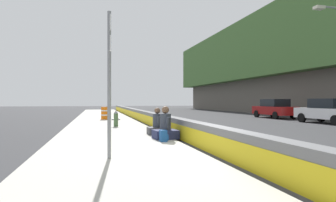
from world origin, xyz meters
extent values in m
plane|color=#353538|center=(0.00, 0.00, 0.00)|extent=(160.00, 160.00, 0.00)
cube|color=#B5B2A8|center=(0.00, 2.65, 0.07)|extent=(80.00, 4.40, 0.14)
cube|color=slate|center=(0.00, 0.00, 0.42)|extent=(76.00, 0.44, 0.85)
cube|color=gold|center=(0.00, 0.23, 0.38)|extent=(74.48, 0.01, 0.54)
cylinder|color=gray|center=(-0.34, 2.94, 1.94)|extent=(0.09, 0.09, 3.60)
cube|color=white|center=(-0.34, 2.92, 3.44)|extent=(0.44, 0.02, 0.36)
cube|color=#1956AD|center=(-0.34, 2.91, 3.44)|extent=(0.30, 0.01, 0.10)
cube|color=white|center=(-0.34, 2.92, 2.94)|extent=(0.44, 0.02, 0.36)
cube|color=#1956AD|center=(-0.34, 2.91, 2.94)|extent=(0.30, 0.01, 0.10)
cylinder|color=#47663D|center=(8.40, 2.19, 0.50)|extent=(0.24, 0.24, 0.72)
cone|color=gray|center=(8.40, 2.19, 0.94)|extent=(0.26, 0.26, 0.16)
cylinder|color=gray|center=(8.40, 2.02, 0.54)|extent=(0.10, 0.12, 0.10)
cylinder|color=gray|center=(8.40, 2.36, 0.54)|extent=(0.10, 0.12, 0.10)
cube|color=#23284C|center=(2.86, 0.74, 0.30)|extent=(0.81, 0.93, 0.32)
cylinder|color=#333842|center=(2.86, 0.74, 0.77)|extent=(0.42, 0.42, 0.61)
sphere|color=brown|center=(2.86, 0.74, 1.21)|extent=(0.27, 0.27, 0.27)
cylinder|color=#333842|center=(3.09, 0.77, 0.71)|extent=(0.33, 0.17, 0.54)
cylinder|color=#333842|center=(2.64, 0.72, 0.71)|extent=(0.33, 0.17, 0.54)
cube|color=#424247|center=(4.30, 0.74, 0.29)|extent=(0.69, 0.81, 0.30)
cylinder|color=#333842|center=(4.30, 0.74, 0.73)|extent=(0.38, 0.38, 0.57)
sphere|color=brown|center=(4.30, 0.74, 1.14)|extent=(0.25, 0.25, 0.25)
cylinder|color=#333842|center=(4.51, 0.75, 0.67)|extent=(0.29, 0.14, 0.50)
cylinder|color=#333842|center=(4.09, 0.74, 0.67)|extent=(0.29, 0.14, 0.50)
cube|color=navy|center=(2.16, 0.99, 0.34)|extent=(0.32, 0.22, 0.40)
cube|color=navy|center=(2.16, 0.85, 0.28)|extent=(0.22, 0.06, 0.20)
cylinder|color=orange|center=(14.73, 2.62, 0.61)|extent=(0.52, 0.52, 0.95)
cylinder|color=white|center=(14.73, 2.62, 0.80)|extent=(0.54, 0.54, 0.10)
cylinder|color=white|center=(14.73, 2.62, 0.47)|extent=(0.54, 0.54, 0.10)
cylinder|color=#9E9EA3|center=(8.08, -12.19, 7.74)|extent=(0.12, 2.64, 0.12)
cube|color=silver|center=(8.08, -10.88, 7.64)|extent=(0.44, 0.64, 0.20)
cube|color=silver|center=(8.70, -12.15, 0.69)|extent=(4.56, 1.96, 0.72)
cube|color=black|center=(8.60, -12.16, 1.38)|extent=(2.26, 1.70, 0.66)
cylinder|color=black|center=(10.11, -11.24, 0.33)|extent=(0.67, 0.24, 0.66)
cylinder|color=black|center=(10.18, -12.96, 0.33)|extent=(0.67, 0.24, 0.66)
cylinder|color=black|center=(7.23, -11.34, 0.33)|extent=(0.67, 0.24, 0.66)
cube|color=maroon|center=(14.94, -12.30, 0.69)|extent=(4.50, 1.81, 0.72)
cube|color=black|center=(14.84, -12.30, 1.38)|extent=(2.20, 1.62, 0.66)
cylinder|color=black|center=(16.38, -11.43, 0.33)|extent=(0.66, 0.22, 0.66)
cylinder|color=black|center=(16.38, -13.16, 0.33)|extent=(0.66, 0.22, 0.66)
cylinder|color=black|center=(13.50, -11.44, 0.33)|extent=(0.66, 0.22, 0.66)
cylinder|color=black|center=(13.50, -13.17, 0.33)|extent=(0.66, 0.22, 0.66)
camera|label=1|loc=(-7.39, 3.25, 1.55)|focal=30.30mm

